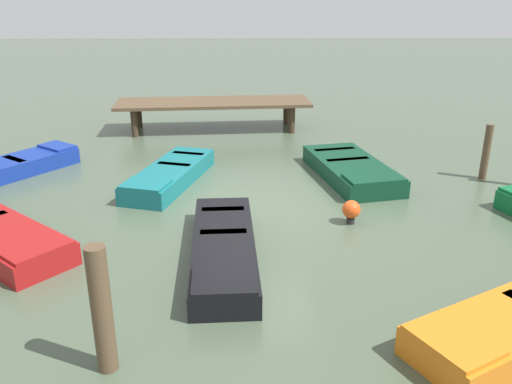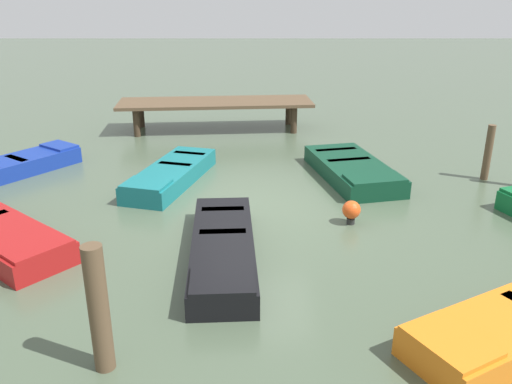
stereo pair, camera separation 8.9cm
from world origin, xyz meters
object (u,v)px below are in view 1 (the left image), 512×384
Objects in this scene: mooring_piling_mid_left at (486,152)px; marker_buoy at (351,210)px; dock_segment at (213,104)px; mooring_piling_far_right at (102,310)px; rowboat_dark_green at (351,169)px; rowboat_blue at (23,164)px; rowboat_teal at (170,175)px; rowboat_black at (224,249)px.

marker_buoy is (-3.67, -2.60, -0.39)m from mooring_piling_mid_left.
mooring_piling_far_right is (-0.54, -11.63, -0.02)m from dock_segment.
rowboat_blue is (-8.17, 0.54, 0.00)m from rowboat_dark_green.
dock_segment is 6.18m from rowboat_blue.
rowboat_teal and rowboat_blue have the same top height.
marker_buoy is at bearing -71.60° from dock_segment.
dock_segment is at bearing -154.94° from rowboat_dark_green.
rowboat_teal is at bearing -177.92° from mooring_piling_mid_left.
rowboat_blue is at bearing 176.89° from mooring_piling_mid_left.
mooring_piling_mid_left is (6.84, -4.79, -0.17)m from dock_segment.
mooring_piling_mid_left is (6.10, 4.10, 0.46)m from rowboat_black.
rowboat_teal and rowboat_black have the same top height.
rowboat_dark_green is 2.09× the size of mooring_piling_far_right.
rowboat_blue is 11.39m from mooring_piling_mid_left.
mooring_piling_far_right reaches higher than rowboat_dark_green.
rowboat_black and rowboat_blue have the same top height.
rowboat_dark_green is at bearing -57.68° from rowboat_blue.
rowboat_black is at bearing 36.10° from rowboat_teal.
dock_segment reaches higher than rowboat_teal.
mooring_piling_mid_left is 0.81× the size of mooring_piling_far_right.
rowboat_black is 2.77× the size of mooring_piling_mid_left.
dock_segment is 1.80× the size of rowboat_teal.
mooring_piling_mid_left reaches higher than rowboat_black.
rowboat_black is at bearing -146.07° from mooring_piling_mid_left.
mooring_piling_mid_left is at bearing 42.83° from mooring_piling_far_right.
mooring_piling_mid_left reaches higher than rowboat_teal.
rowboat_blue is 1.66× the size of mooring_piling_far_right.
rowboat_black is 7.78× the size of marker_buoy.
rowboat_teal is 0.94× the size of rowboat_black.
mooring_piling_far_right reaches higher than rowboat_blue.
mooring_piling_far_right is at bearing -43.96° from rowboat_dark_green.
rowboat_teal is 7.28× the size of marker_buoy.
rowboat_dark_green is at bearing 141.92° from rowboat_black.
dock_segment reaches higher than rowboat_blue.
dock_segment is 8.06m from marker_buoy.
dock_segment is 3.79× the size of mooring_piling_far_right.
dock_segment is at bearing -178.46° from rowboat_black.
rowboat_dark_green is 1.26× the size of rowboat_blue.
rowboat_dark_green is 8.11m from mooring_piling_far_right.
mooring_piling_mid_left is at bearing 107.34° from rowboat_teal.
rowboat_teal is 7.57m from mooring_piling_mid_left.
rowboat_dark_green is at bearing 58.78° from mooring_piling_far_right.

